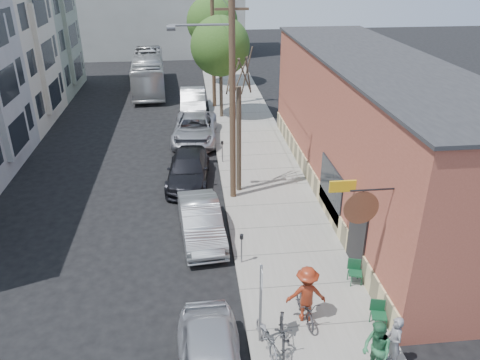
{
  "coord_description": "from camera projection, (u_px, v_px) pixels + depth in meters",
  "views": [
    {
      "loc": [
        0.58,
        -14.99,
        10.83
      ],
      "look_at": [
        2.67,
        3.99,
        1.5
      ],
      "focal_mm": 35.0,
      "sensor_mm": 36.0,
      "label": 1
    }
  ],
  "objects": [
    {
      "name": "cyclist",
      "position": [
        306.0,
        294.0,
        14.73
      ],
      "size": [
        1.32,
        0.82,
        1.96
      ],
      "primitive_type": "imported",
      "rotation": [
        0.0,
        0.0,
        3.07
      ],
      "color": "maroon",
      "rests_on": "sidewalk"
    },
    {
      "name": "patron_grey",
      "position": [
        394.0,
        342.0,
        13.13
      ],
      "size": [
        0.42,
        0.62,
        1.65
      ],
      "primitive_type": "imported",
      "rotation": [
        0.0,
        0.0,
        -1.54
      ],
      "color": "slate",
      "rests_on": "sidewalk"
    },
    {
      "name": "sidewalk",
      "position": [
        253.0,
        149.0,
        28.3
      ],
      "size": [
        4.5,
        58.0,
        0.15
      ],
      "primitive_type": "cube",
      "color": "gray",
      "rests_on": "ground"
    },
    {
      "name": "cafe_building",
      "position": [
        371.0,
        130.0,
        21.98
      ],
      "size": [
        6.6,
        20.2,
        6.61
      ],
      "color": "#994A38",
      "rests_on": "ground"
    },
    {
      "name": "parking_meter_far",
      "position": [
        222.0,
        148.0,
        26.1
      ],
      "size": [
        0.14,
        0.14,
        1.24
      ],
      "color": "slate",
      "rests_on": "sidewalk"
    },
    {
      "name": "parked_bike_a",
      "position": [
        282.0,
        333.0,
        13.88
      ],
      "size": [
        0.67,
        1.72,
        1.01
      ],
      "primitive_type": "imported",
      "rotation": [
        0.0,
        0.0,
        -0.12
      ],
      "color": "black",
      "rests_on": "sidewalk"
    },
    {
      "name": "utility_pole_far",
      "position": [
        213.0,
        36.0,
        33.76
      ],
      "size": [
        1.8,
        0.28,
        10.0
      ],
      "color": "#503A28",
      "rests_on": "sidewalk"
    },
    {
      "name": "bus",
      "position": [
        148.0,
        72.0,
        40.32
      ],
      "size": [
        3.11,
        10.96,
        3.02
      ],
      "primitive_type": "imported",
      "rotation": [
        0.0,
        0.0,
        0.05
      ],
      "color": "silver",
      "rests_on": "ground"
    },
    {
      "name": "cyclist_bike",
      "position": [
        305.0,
        307.0,
        14.96
      ],
      "size": [
        0.73,
        1.77,
        0.91
      ],
      "primitive_type": "imported",
      "rotation": [
        0.0,
        0.0,
        0.07
      ],
      "color": "#232225",
      "rests_on": "sidewalk"
    },
    {
      "name": "patio_chair_a",
      "position": [
        355.0,
        273.0,
        16.59
      ],
      "size": [
        0.63,
        0.63,
        0.88
      ],
      "primitive_type": null,
      "rotation": [
        0.0,
        0.0,
        -0.31
      ],
      "color": "#124327",
      "rests_on": "sidewalk"
    },
    {
      "name": "parking_meter_near",
      "position": [
        242.0,
        244.0,
        17.53
      ],
      "size": [
        0.14,
        0.14,
        1.24
      ],
      "color": "slate",
      "rests_on": "sidewalk"
    },
    {
      "name": "car_1",
      "position": [
        201.0,
        221.0,
        19.41
      ],
      "size": [
        2.02,
        4.76,
        1.53
      ],
      "primitive_type": "imported",
      "rotation": [
        0.0,
        0.0,
        0.09
      ],
      "color": "#939699",
      "rests_on": "ground"
    },
    {
      "name": "car_2",
      "position": [
        188.0,
        169.0,
        24.15
      ],
      "size": [
        2.5,
        5.22,
        1.47
      ],
      "primitive_type": "imported",
      "rotation": [
        0.0,
        0.0,
        -0.09
      ],
      "color": "black",
      "rests_on": "ground"
    },
    {
      "name": "tree_bare",
      "position": [
        239.0,
        141.0,
        22.23
      ],
      "size": [
        0.24,
        0.24,
        5.23
      ],
      "color": "#44392C",
      "rests_on": "sidewalk"
    },
    {
      "name": "end_cap_building",
      "position": [
        162.0,
        0.0,
        52.77
      ],
      "size": [
        18.0,
        8.0,
        12.0
      ],
      "primitive_type": "cube",
      "color": "#A1A19C",
      "rests_on": "ground"
    },
    {
      "name": "car_3",
      "position": [
        195.0,
        129.0,
        29.44
      ],
      "size": [
        3.11,
        5.95,
        1.6
      ],
      "primitive_type": "imported",
      "rotation": [
        0.0,
        0.0,
        -0.08
      ],
      "color": "#A3A3AB",
      "rests_on": "ground"
    },
    {
      "name": "patio_chair_b",
      "position": [
        379.0,
        315.0,
        14.65
      ],
      "size": [
        0.61,
        0.61,
        0.88
      ],
      "primitive_type": null,
      "rotation": [
        0.0,
        0.0,
        -0.25
      ],
      "color": "#124327",
      "rests_on": "sidewalk"
    },
    {
      "name": "parked_bike_b",
      "position": [
        267.0,
        337.0,
        13.81
      ],
      "size": [
        0.92,
        1.78,
        0.89
      ],
      "primitive_type": "imported",
      "rotation": [
        0.0,
        0.0,
        0.2
      ],
      "color": "slate",
      "rests_on": "sidewalk"
    },
    {
      "name": "patron_green",
      "position": [
        376.0,
        350.0,
        12.76
      ],
      "size": [
        0.89,
        1.03,
        1.8
      ],
      "primitive_type": "imported",
      "rotation": [
        0.0,
        0.0,
        -1.3
      ],
      "color": "#29673F",
      "rests_on": "sidewalk"
    },
    {
      "name": "sign_post",
      "position": [
        261.0,
        297.0,
        13.55
      ],
      "size": [
        0.07,
        0.45,
        2.8
      ],
      "color": "slate",
      "rests_on": "sidewalk"
    },
    {
      "name": "utility_pole_near",
      "position": [
        231.0,
        90.0,
        20.44
      ],
      "size": [
        3.57,
        0.28,
        10.0
      ],
      "color": "#503A28",
      "rests_on": "sidewalk"
    },
    {
      "name": "tree_leafy_mid",
      "position": [
        220.0,
        46.0,
        31.64
      ],
      "size": [
        4.04,
        4.04,
        6.97
      ],
      "color": "#44392C",
      "rests_on": "sidewalk"
    },
    {
      "name": "ground",
      "position": [
        183.0,
        263.0,
        18.09
      ],
      "size": [
        120.0,
        120.0,
        0.0
      ],
      "primitive_type": "plane",
      "color": "black"
    },
    {
      "name": "car_4",
      "position": [
        193.0,
        101.0,
        34.75
      ],
      "size": [
        1.84,
        5.19,
        1.71
      ],
      "primitive_type": "imported",
      "rotation": [
        0.0,
        0.0,
        -0.01
      ],
      "color": "silver",
      "rests_on": "ground"
    },
    {
      "name": "tree_leafy_far",
      "position": [
        212.0,
        22.0,
        39.97
      ],
      "size": [
        4.39,
        4.39,
        7.51
      ],
      "color": "#44392C",
      "rests_on": "sidewalk"
    }
  ]
}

